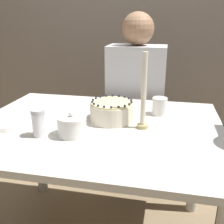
{
  "coord_description": "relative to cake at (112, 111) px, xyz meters",
  "views": [
    {
      "loc": [
        0.32,
        -1.15,
        1.24
      ],
      "look_at": [
        0.06,
        0.07,
        0.79
      ],
      "focal_mm": 42.0,
      "sensor_mm": 36.0,
      "label": 1
    }
  ],
  "objects": [
    {
      "name": "person_man_blue_shirt",
      "position": [
        0.05,
        0.59,
        -0.23
      ],
      "size": [
        0.4,
        0.34,
        1.29
      ],
      "rotation": [
        0.0,
        0.0,
        3.14
      ],
      "color": "#473D33",
      "rests_on": "ground_plane"
    },
    {
      "name": "plate_stack",
      "position": [
        -0.49,
        -0.17,
        -0.04
      ],
      "size": [
        0.21,
        0.21,
        0.02
      ],
      "color": "white",
      "rests_on": "dining_table"
    },
    {
      "name": "candle",
      "position": [
        0.16,
        -0.07,
        0.1
      ],
      "size": [
        0.05,
        0.05,
        0.36
      ],
      "color": "tan",
      "rests_on": "dining_table"
    },
    {
      "name": "cake",
      "position": [
        0.0,
        0.0,
        0.0
      ],
      "size": [
        0.22,
        0.22,
        0.11
      ],
      "color": "#EFE5CC",
      "rests_on": "dining_table"
    },
    {
      "name": "dining_table",
      "position": [
        -0.06,
        -0.07,
        -0.17
      ],
      "size": [
        1.22,
        0.94,
        0.75
      ],
      "color": "beige",
      "rests_on": "ground_plane"
    },
    {
      "name": "sugar_bowl",
      "position": [
        -0.13,
        -0.22,
        -0.0
      ],
      "size": [
        0.13,
        0.13,
        0.11
      ],
      "color": "white",
      "rests_on": "dining_table"
    },
    {
      "name": "sugar_shaker",
      "position": [
        -0.27,
        -0.25,
        0.01
      ],
      "size": [
        0.06,
        0.06,
        0.12
      ],
      "color": "white",
      "rests_on": "dining_table"
    },
    {
      "name": "cup",
      "position": [
        0.23,
        0.14,
        -0.0
      ],
      "size": [
        0.08,
        0.08,
        0.09
      ],
      "color": "white",
      "rests_on": "dining_table"
    },
    {
      "name": "wall_behind",
      "position": [
        -0.06,
        1.33,
        0.5
      ],
      "size": [
        8.0,
        0.05,
        2.6
      ],
      "color": "slate",
      "rests_on": "ground_plane"
    }
  ]
}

